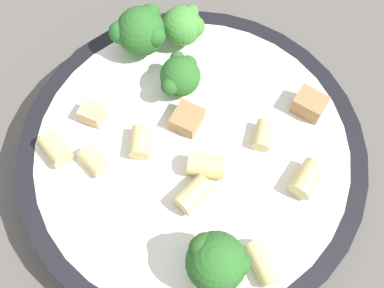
% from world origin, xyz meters
% --- Properties ---
extents(ground_plane, '(2.00, 2.00, 0.00)m').
position_xyz_m(ground_plane, '(0.00, 0.00, 0.00)').
color(ground_plane, '#5B5651').
extents(pasta_bowl, '(0.26, 0.26, 0.04)m').
position_xyz_m(pasta_bowl, '(0.00, 0.00, 0.02)').
color(pasta_bowl, black).
rests_on(pasta_bowl, ground_plane).
extents(broccoli_floret_0, '(0.04, 0.04, 0.04)m').
position_xyz_m(broccoli_floret_0, '(-0.10, -0.02, 0.06)').
color(broccoli_floret_0, '#93B766').
rests_on(broccoli_floret_0, pasta_bowl).
extents(broccoli_floret_1, '(0.03, 0.03, 0.04)m').
position_xyz_m(broccoli_floret_1, '(-0.10, 0.01, 0.06)').
color(broccoli_floret_1, '#9EC175').
rests_on(broccoli_floret_1, pasta_bowl).
extents(broccoli_floret_2, '(0.04, 0.04, 0.05)m').
position_xyz_m(broccoli_floret_2, '(0.09, 0.00, 0.07)').
color(broccoli_floret_2, '#84AD60').
rests_on(broccoli_floret_2, pasta_bowl).
extents(broccoli_floret_3, '(0.03, 0.03, 0.03)m').
position_xyz_m(broccoli_floret_3, '(-0.05, -0.00, 0.06)').
color(broccoli_floret_3, '#93B766').
rests_on(broccoli_floret_3, pasta_bowl).
extents(rigatoni_0, '(0.02, 0.02, 0.01)m').
position_xyz_m(rigatoni_0, '(0.00, -0.07, 0.05)').
color(rigatoni_0, '#E0C67F').
rests_on(rigatoni_0, pasta_bowl).
extents(rigatoni_1, '(0.03, 0.02, 0.01)m').
position_xyz_m(rigatoni_1, '(0.09, 0.03, 0.05)').
color(rigatoni_1, '#E0C67F').
rests_on(rigatoni_1, pasta_bowl).
extents(rigatoni_2, '(0.03, 0.03, 0.02)m').
position_xyz_m(rigatoni_2, '(-0.01, -0.10, 0.05)').
color(rigatoni_2, '#E0C67F').
rests_on(rigatoni_2, pasta_bowl).
extents(rigatoni_3, '(0.02, 0.03, 0.02)m').
position_xyz_m(rigatoni_3, '(0.02, 0.01, 0.05)').
color(rigatoni_3, '#E0C67F').
rests_on(rigatoni_3, pasta_bowl).
extents(rigatoni_4, '(0.03, 0.02, 0.01)m').
position_xyz_m(rigatoni_4, '(0.00, 0.05, 0.05)').
color(rigatoni_4, '#E0C67F').
rests_on(rigatoni_4, pasta_bowl).
extents(rigatoni_5, '(0.03, 0.02, 0.02)m').
position_xyz_m(rigatoni_5, '(-0.01, -0.04, 0.05)').
color(rigatoni_5, '#E0C67F').
rests_on(rigatoni_5, pasta_bowl).
extents(rigatoni_6, '(0.03, 0.03, 0.02)m').
position_xyz_m(rigatoni_6, '(0.04, 0.08, 0.05)').
color(rigatoni_6, '#E0C67F').
rests_on(rigatoni_6, pasta_bowl).
extents(rigatoni_7, '(0.03, 0.03, 0.02)m').
position_xyz_m(rigatoni_7, '(0.04, -0.01, 0.05)').
color(rigatoni_7, '#E0C67F').
rests_on(rigatoni_7, pasta_bowl).
extents(chicken_chunk_0, '(0.03, 0.03, 0.01)m').
position_xyz_m(chicken_chunk_0, '(-0.02, 0.00, 0.05)').
color(chicken_chunk_0, '#A87A4C').
rests_on(chicken_chunk_0, pasta_bowl).
extents(chicken_chunk_1, '(0.02, 0.02, 0.01)m').
position_xyz_m(chicken_chunk_1, '(-0.04, -0.07, 0.05)').
color(chicken_chunk_1, tan).
rests_on(chicken_chunk_1, pasta_bowl).
extents(chicken_chunk_2, '(0.03, 0.03, 0.02)m').
position_xyz_m(chicken_chunk_2, '(-0.02, 0.09, 0.05)').
color(chicken_chunk_2, '#A87A4C').
rests_on(chicken_chunk_2, pasta_bowl).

